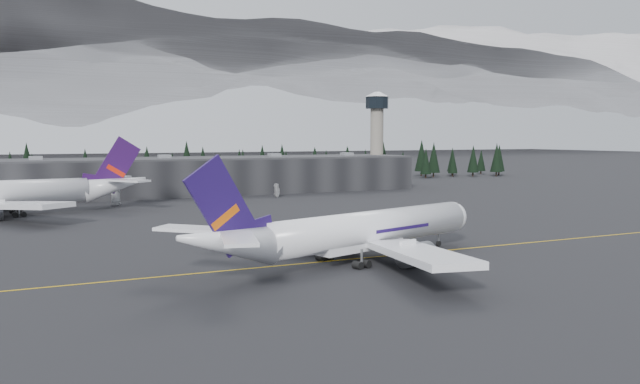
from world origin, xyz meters
name	(u,v)px	position (x,y,z in m)	size (l,w,h in m)	color
ground	(370,255)	(0.00, 0.00, 0.00)	(1400.00, 1400.00, 0.00)	black
taxiline	(376,257)	(0.00, -2.00, 0.01)	(400.00, 0.40, 0.02)	gold
terminal	(194,176)	(0.00, 125.00, 6.30)	(160.00, 30.00, 12.60)	black
control_tower	(377,128)	(75.00, 128.00, 23.41)	(10.00, 10.00, 37.70)	gray
treeline	(172,167)	(0.00, 162.00, 7.50)	(360.00, 20.00, 15.00)	black
mountain_ridge	(67,149)	(0.00, 1000.00, 0.00)	(4400.00, 900.00, 420.00)	white
jet_main	(348,232)	(-6.48, -4.63, 4.93)	(58.11, 52.58, 17.49)	white
jet_parked	(10,193)	(-56.28, 83.90, 5.63)	(67.83, 62.34, 19.97)	silver
gse_vehicle_a	(116,203)	(-29.73, 95.71, 0.73)	(2.43, 5.26, 1.46)	white
gse_vehicle_b	(277,195)	(21.77, 100.74, 0.78)	(1.84, 4.56, 1.55)	silver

